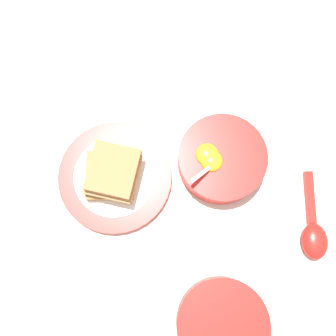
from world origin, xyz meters
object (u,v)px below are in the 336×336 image
object	(u,v)px
egg_bowl	(221,159)
congee_bowl	(222,324)
toast_plate	(115,177)
soup_spoon	(314,233)
toast_sandwich	(112,173)

from	to	relation	value
egg_bowl	congee_bowl	world-z (taller)	egg_bowl
egg_bowl	toast_plate	size ratio (longest dim) A/B	0.76
toast_plate	soup_spoon	xyz separation A→B (m)	(-0.19, 0.35, 0.00)
egg_bowl	soup_spoon	world-z (taller)	egg_bowl
soup_spoon	toast_plate	bearing A→B (deg)	-61.52
egg_bowl	congee_bowl	size ratio (longest dim) A/B	1.03
egg_bowl	toast_sandwich	bearing A→B (deg)	-36.88
egg_bowl	toast_sandwich	world-z (taller)	egg_bowl
toast_plate	toast_sandwich	size ratio (longest dim) A/B	1.62
toast_sandwich	soup_spoon	xyz separation A→B (m)	(-0.19, 0.35, -0.03)
toast_sandwich	soup_spoon	world-z (taller)	toast_sandwich
toast_plate	toast_sandwich	world-z (taller)	toast_sandwich
toast_sandwich	congee_bowl	xyz separation A→B (m)	(0.05, 0.34, -0.02)
egg_bowl	toast_plate	xyz separation A→B (m)	(0.17, -0.13, -0.02)
toast_sandwich	egg_bowl	bearing A→B (deg)	143.12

